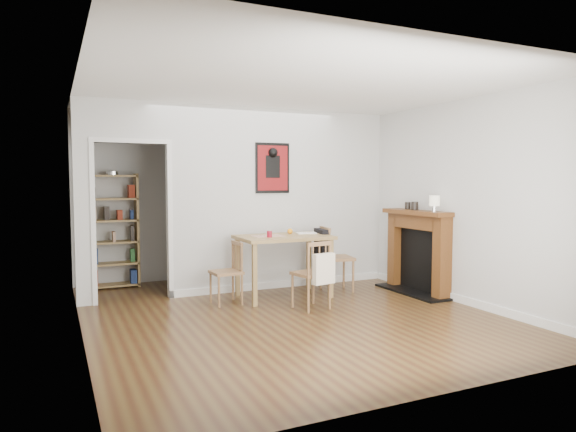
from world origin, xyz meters
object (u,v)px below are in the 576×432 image
bookshelf (113,231)px  fireplace (418,249)px  chair_front (312,274)px  red_glass (269,234)px  dining_table (284,243)px  ceramic_jar_b (408,206)px  mantel_lamp (435,202)px  ceramic_jar_a (415,206)px  notebook (306,233)px  orange_fruit (290,231)px  chair_left (226,273)px  chair_right (335,258)px

bookshelf → fireplace: (3.84, -2.15, -0.21)m
chair_front → red_glass: 0.82m
dining_table → ceramic_jar_b: 1.92m
mantel_lamp → ceramic_jar_a: (0.02, 0.43, -0.07)m
dining_table → ceramic_jar_a: (1.79, -0.49, 0.49)m
chair_front → red_glass: (-0.31, 0.61, 0.45)m
notebook → ceramic_jar_b: 1.54m
orange_fruit → notebook: orange_fruit is taller
chair_front → orange_fruit: bearing=82.2°
ceramic_jar_a → ceramic_jar_b: bearing=78.6°
chair_left → bookshelf: bookshelf is taller
orange_fruit → ceramic_jar_a: (1.62, -0.66, 0.35)m
mantel_lamp → red_glass: bearing=158.2°
ceramic_jar_a → bookshelf: bearing=151.0°
fireplace → bookshelf: bearing=150.8°
dining_table → orange_fruit: size_ratio=16.42×
chair_right → notebook: bearing=167.8°
chair_right → ceramic_jar_a: bearing=-28.0°
ceramic_jar_a → fireplace: bearing=-47.1°
chair_right → ceramic_jar_a: size_ratio=7.91×
ceramic_jar_a → notebook: bearing=156.4°
dining_table → chair_right: (0.82, 0.03, -0.25)m
mantel_lamp → chair_front: bearing=173.4°
red_glass → chair_front: bearing=-63.3°
ceramic_jar_b → dining_table: bearing=171.5°
fireplace → mantel_lamp: bearing=-99.4°
fireplace → orange_fruit: size_ratio=16.79×
chair_left → orange_fruit: size_ratio=10.70×
orange_fruit → ceramic_jar_b: (1.66, -0.44, 0.34)m
bookshelf → chair_right: bearing=-29.3°
orange_fruit → ceramic_jar_b: ceramic_jar_b is taller
bookshelf → notebook: size_ratio=6.23×
red_glass → orange_fruit: size_ratio=1.15×
red_glass → ceramic_jar_b: ceramic_jar_b is taller
dining_table → chair_left: size_ratio=1.54×
red_glass → bookshelf: bearing=135.4°
ceramic_jar_b → bookshelf: bearing=153.8°
bookshelf → ceramic_jar_a: bookshelf is taller
chair_front → fireplace: fireplace is taller
dining_table → ceramic_jar_a: 1.92m
bookshelf → red_glass: size_ratio=19.57×
orange_fruit → notebook: size_ratio=0.28×
red_glass → ceramic_jar_b: bearing=-4.4°
bookshelf → ceramic_jar_a: 4.36m
chair_right → notebook: 0.56m
chair_front → fireplace: bearing=6.1°
notebook → chair_right: bearing=-12.2°
chair_left → fireplace: size_ratio=0.64×
notebook → ceramic_jar_a: size_ratio=2.30×
bookshelf → notebook: bookshelf is taller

